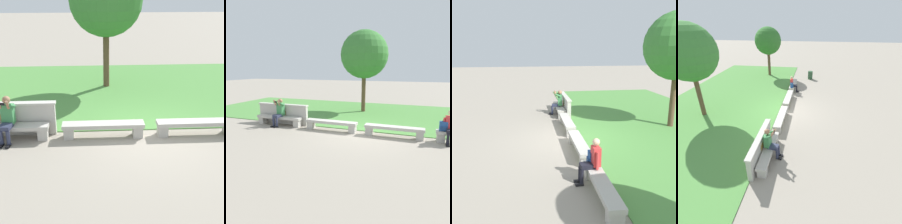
{
  "view_description": "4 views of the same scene",
  "coord_description": "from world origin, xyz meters",
  "views": [
    {
      "loc": [
        -1.61,
        -8.21,
        4.24
      ],
      "look_at": [
        -1.14,
        -0.24,
        0.89
      ],
      "focal_mm": 50.0,
      "sensor_mm": 36.0,
      "label": 1
    },
    {
      "loc": [
        2.26,
        -8.84,
        2.77
      ],
      "look_at": [
        -0.89,
        -0.43,
        0.97
      ],
      "focal_mm": 35.0,
      "sensor_mm": 36.0,
      "label": 2
    },
    {
      "loc": [
        9.67,
        -1.71,
        3.58
      ],
      "look_at": [
        -1.31,
        -0.14,
        0.81
      ],
      "focal_mm": 42.0,
      "sensor_mm": 36.0,
      "label": 3
    },
    {
      "loc": [
        -9.59,
        -1.65,
        5.11
      ],
      "look_at": [
        -1.84,
        -0.57,
        0.96
      ],
      "focal_mm": 28.0,
      "sensor_mm": 36.0,
      "label": 4
    }
  ],
  "objects": [
    {
      "name": "grass_strip",
      "position": [
        0.0,
        4.38,
        0.01
      ],
      "size": [
        22.68,
        8.0,
        0.03
      ],
      "primitive_type": "cube",
      "color": "#518E42",
      "rests_on": "ground"
    },
    {
      "name": "person_distant",
      "position": [
        3.42,
        -0.07,
        0.67
      ],
      "size": [
        0.48,
        0.69,
        1.26
      ],
      "color": "black",
      "rests_on": "ground"
    },
    {
      "name": "bench_main",
      "position": [
        -4.15,
        0.0,
        0.31
      ],
      "size": [
        2.38,
        0.4,
        0.45
      ],
      "color": "#B7B2A8",
      "rests_on": "ground"
    },
    {
      "name": "backpack",
      "position": [
        3.2,
        -0.01,
        0.63
      ],
      "size": [
        0.28,
        0.24,
        0.43
      ],
      "color": "#234C8C",
      "rests_on": "bench_far"
    },
    {
      "name": "bench_far",
      "position": [
        4.15,
        0.0,
        0.31
      ],
      "size": [
        2.38,
        0.4,
        0.45
      ],
      "color": "#B7B2A8",
      "rests_on": "ground"
    },
    {
      "name": "trash_bin",
      "position": [
        7.0,
        -1.3,
        0.38
      ],
      "size": [
        0.44,
        0.44,
        0.75
      ],
      "primitive_type": "cylinder",
      "color": "#2D5133",
      "rests_on": "ground"
    },
    {
      "name": "bench_near",
      "position": [
        -1.38,
        0.0,
        0.31
      ],
      "size": [
        2.38,
        0.4,
        0.45
      ],
      "color": "#B7B2A8",
      "rests_on": "ground"
    },
    {
      "name": "bench_mid",
      "position": [
        1.38,
        0.0,
        0.31
      ],
      "size": [
        2.38,
        0.4,
        0.45
      ],
      "color": "#B7B2A8",
      "rests_on": "ground"
    },
    {
      "name": "ground_plane",
      "position": [
        0.0,
        0.0,
        0.0
      ],
      "size": [
        80.0,
        80.0,
        0.0
      ],
      "primitive_type": "plane",
      "color": "gray"
    },
    {
      "name": "person_photographer",
      "position": [
        -4.09,
        -0.08,
        0.74
      ],
      "size": [
        0.51,
        0.76,
        1.32
      ],
      "color": "black",
      "rests_on": "ground"
    },
    {
      "name": "tree_left_background",
      "position": [
        7.76,
        2.89,
        3.29
      ],
      "size": [
        2.5,
        2.5,
        4.57
      ],
      "color": "brown",
      "rests_on": "ground"
    },
    {
      "name": "backrest_wall_with_plaque",
      "position": [
        -4.15,
        0.34,
        0.52
      ],
      "size": [
        2.78,
        0.24,
        1.01
      ],
      "color": "#B7B2A8",
      "rests_on": "ground"
    },
    {
      "name": "tree_behind_wall",
      "position": [
        -1.1,
        4.79,
        3.6
      ],
      "size": [
        2.95,
        2.95,
        5.09
      ],
      "color": "brown",
      "rests_on": "ground"
    }
  ]
}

